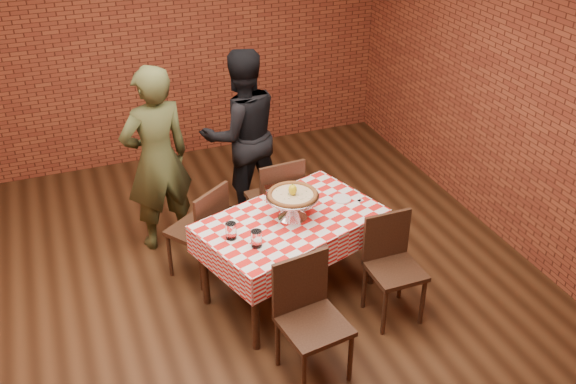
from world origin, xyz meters
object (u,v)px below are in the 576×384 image
object	(u,v)px
pizza_stand	(293,206)
condiment_caddy	(271,194)
water_glass_right	(231,231)
water_glass_left	(256,239)
chair_far_left	(197,230)
diner_black	(242,134)
diner_olive	(157,160)
chair_near_left	(314,324)
chair_far_right	(274,198)
pizza	(293,195)
chair_near_right	(395,272)
table	(291,257)

from	to	relation	value
pizza_stand	condiment_caddy	world-z (taller)	pizza_stand
water_glass_right	water_glass_left	bearing A→B (deg)	-48.96
chair_far_left	diner_black	world-z (taller)	diner_black
diner_olive	diner_black	xyz separation A→B (m)	(0.88, 0.29, -0.03)
chair_far_left	diner_olive	distance (m)	0.75
condiment_caddy	chair_near_left	world-z (taller)	chair_near_left
water_glass_left	chair_near_left	size ratio (longest dim) A/B	0.14
chair_near_left	diner_olive	distance (m)	2.20
diner_black	chair_far_left	bearing A→B (deg)	47.38
chair_far_right	diner_olive	xyz separation A→B (m)	(-0.98, 0.35, 0.42)
pizza_stand	diner_black	world-z (taller)	diner_black
pizza	chair_near_right	xyz separation A→B (m)	(0.64, -0.58, -0.52)
chair_near_right	chair_far_left	size ratio (longest dim) A/B	0.98
diner_olive	chair_far_left	bearing A→B (deg)	93.51
condiment_caddy	chair_near_left	xyz separation A→B (m)	(-0.12, -1.21, -0.36)
chair_near_left	chair_near_right	size ratio (longest dim) A/B	1.05
pizza_stand	condiment_caddy	bearing A→B (deg)	105.46
pizza_stand	water_glass_right	world-z (taller)	pizza_stand
table	chair_near_right	world-z (taller)	chair_near_right
condiment_caddy	chair_near_right	world-z (taller)	condiment_caddy
water_glass_right	chair_near_right	size ratio (longest dim) A/B	0.15
chair_near_left	chair_far_right	bearing A→B (deg)	71.52
condiment_caddy	chair_far_left	size ratio (longest dim) A/B	0.15
water_glass_left	diner_olive	xyz separation A→B (m)	(-0.45, 1.41, 0.05)
chair_far_right	chair_near_right	bearing A→B (deg)	106.84
chair_near_left	chair_far_left	world-z (taller)	chair_near_left
pizza	water_glass_right	distance (m)	0.57
pizza_stand	diner_olive	bearing A→B (deg)	127.04
chair_near_left	diner_olive	xyz separation A→B (m)	(-0.65, 2.06, 0.42)
table	pizza	world-z (taller)	pizza
chair_near_left	pizza	bearing A→B (deg)	70.02
pizza_stand	diner_black	distance (m)	1.42
pizza	condiment_caddy	world-z (taller)	pizza
condiment_caddy	chair_near_right	bearing A→B (deg)	-44.01
water_glass_left	diner_olive	distance (m)	1.49
condiment_caddy	diner_olive	distance (m)	1.14
water_glass_right	chair_near_right	bearing A→B (deg)	-21.52
diner_olive	diner_black	world-z (taller)	diner_olive
table	water_glass_right	size ratio (longest dim) A/B	10.63
pizza	diner_olive	bearing A→B (deg)	127.04
pizza_stand	table	bearing A→B (deg)	-144.69
chair_near_right	chair_far_left	distance (m)	1.73
pizza_stand	chair_far_left	xyz separation A→B (m)	(-0.67, 0.54, -0.41)
table	condiment_caddy	size ratio (longest dim) A/B	10.47
water_glass_right	chair_near_left	distance (m)	0.95
chair_near_left	water_glass_left	bearing A→B (deg)	99.53
water_glass_left	water_glass_right	xyz separation A→B (m)	(-0.15, 0.17, 0.00)
pizza_stand	chair_near_left	size ratio (longest dim) A/B	0.47
chair_far_right	diner_black	bearing A→B (deg)	-85.34
pizza	diner_black	world-z (taller)	diner_black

